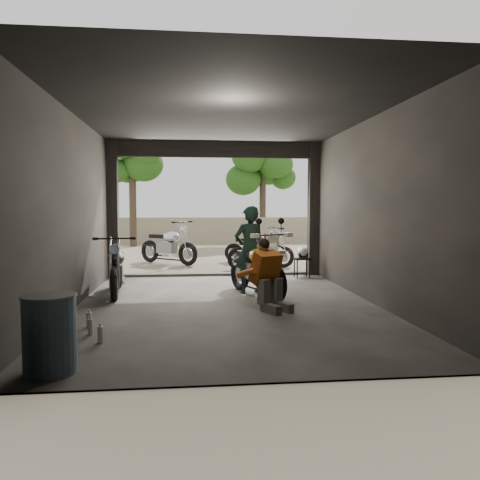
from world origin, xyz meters
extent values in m
plane|color=#7A6D56|center=(0.00, 0.00, 0.00)|extent=(80.00, 80.00, 0.00)
cube|color=#2D2B28|center=(0.00, 0.00, 0.01)|extent=(5.00, 7.00, 0.02)
plane|color=black|center=(0.00, 0.00, 3.20)|extent=(7.00, 7.00, 0.00)
cube|color=black|center=(0.00, -3.50, 1.60)|extent=(5.00, 0.02, 3.20)
cube|color=black|center=(-2.50, 0.00, 1.60)|extent=(0.02, 7.00, 3.20)
cube|color=black|center=(2.50, 0.00, 1.60)|extent=(0.02, 7.00, 3.20)
cube|color=black|center=(-2.38, 3.38, 1.60)|extent=(0.24, 0.24, 3.20)
cube|color=black|center=(2.38, 3.38, 1.60)|extent=(0.24, 0.24, 3.20)
cube|color=black|center=(0.00, 3.42, 3.02)|extent=(5.00, 0.16, 0.36)
cube|color=#2D2B28|center=(0.00, 3.50, 0.04)|extent=(5.00, 0.25, 0.08)
cube|color=gray|center=(0.00, 14.00, 0.60)|extent=(18.00, 0.30, 1.20)
cylinder|color=#382B1E|center=(-3.00, 12.50, 1.79)|extent=(0.30, 0.30, 3.58)
ellipsoid|color=#1E4C14|center=(-3.00, 12.50, 4.03)|extent=(2.20, 2.20, 3.14)
cylinder|color=#382B1E|center=(2.80, 14.00, 1.60)|extent=(0.30, 0.30, 3.20)
ellipsoid|color=#1E4C14|center=(2.80, 14.00, 3.60)|extent=(2.20, 2.20, 2.80)
imported|color=black|center=(0.53, 1.14, 0.84)|extent=(0.71, 0.57, 1.69)
cube|color=black|center=(2.00, 2.94, 0.46)|extent=(0.35, 0.35, 0.04)
cylinder|color=black|center=(1.85, 2.79, 0.23)|extent=(0.03, 0.03, 0.46)
cylinder|color=black|center=(2.15, 2.79, 0.23)|extent=(0.03, 0.03, 0.46)
cylinder|color=black|center=(1.85, 3.08, 0.23)|extent=(0.03, 0.03, 0.46)
cylinder|color=black|center=(2.15, 3.08, 0.23)|extent=(0.03, 0.03, 0.46)
ellipsoid|color=beige|center=(2.01, 2.96, 0.61)|extent=(0.30, 0.31, 0.26)
cylinder|color=#3C5365|center=(-2.00, -3.00, 0.40)|extent=(0.67, 0.67, 0.79)
cylinder|color=black|center=(3.38, 3.35, 1.09)|extent=(0.08, 0.08, 2.17)
cylinder|color=beige|center=(3.38, 3.33, 1.97)|extent=(0.79, 0.03, 0.79)
camera|label=1|loc=(-0.61, -7.72, 1.66)|focal=35.00mm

